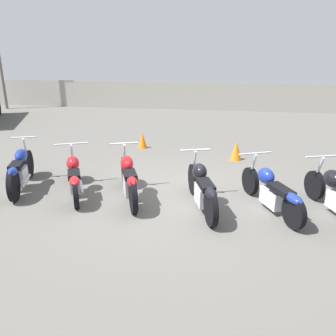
# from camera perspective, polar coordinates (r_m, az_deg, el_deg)

# --- Properties ---
(ground_plane) EXTENTS (60.00, 60.00, 0.00)m
(ground_plane) POSITION_cam_1_polar(r_m,az_deg,el_deg) (7.01, 0.10, -4.85)
(ground_plane) COLOR #5B5954
(fence_back) EXTENTS (40.00, 0.04, 1.52)m
(fence_back) POSITION_cam_1_polar(r_m,az_deg,el_deg) (18.45, 6.68, 12.30)
(fence_back) COLOR #9E998E
(fence_back) RESTS_ON ground_plane
(motorcycle_slot_0) EXTENTS (0.89, 1.99, 1.05)m
(motorcycle_slot_0) POSITION_cam_1_polar(r_m,az_deg,el_deg) (7.93, -24.29, -0.30)
(motorcycle_slot_0) COLOR black
(motorcycle_slot_0) RESTS_ON ground_plane
(motorcycle_slot_1) EXTENTS (1.15, 1.91, 0.96)m
(motorcycle_slot_1) POSITION_cam_1_polar(r_m,az_deg,el_deg) (7.23, -16.00, -1.45)
(motorcycle_slot_1) COLOR black
(motorcycle_slot_1) RESTS_ON ground_plane
(motorcycle_slot_2) EXTENTS (0.99, 1.96, 1.04)m
(motorcycle_slot_2) POSITION_cam_1_polar(r_m,az_deg,el_deg) (6.77, -6.87, -1.77)
(motorcycle_slot_2) COLOR black
(motorcycle_slot_2) RESTS_ON ground_plane
(motorcycle_slot_3) EXTENTS (0.86, 2.02, 1.02)m
(motorcycle_slot_3) POSITION_cam_1_polar(r_m,az_deg,el_deg) (6.31, 5.94, -3.46)
(motorcycle_slot_3) COLOR black
(motorcycle_slot_3) RESTS_ON ground_plane
(motorcycle_slot_4) EXTENTS (1.10, 1.98, 0.95)m
(motorcycle_slot_4) POSITION_cam_1_polar(r_m,az_deg,el_deg) (6.53, 17.62, -3.82)
(motorcycle_slot_4) COLOR black
(motorcycle_slot_4) RESTS_ON ground_plane
(traffic_cone_near) EXTENTS (0.30, 0.30, 0.51)m
(traffic_cone_near) POSITION_cam_1_polar(r_m,az_deg,el_deg) (10.65, -4.48, 4.86)
(traffic_cone_near) COLOR orange
(traffic_cone_near) RESTS_ON ground_plane
(traffic_cone_far) EXTENTS (0.32, 0.32, 0.54)m
(traffic_cone_far) POSITION_cam_1_polar(r_m,az_deg,el_deg) (9.55, 11.78, 2.98)
(traffic_cone_far) COLOR orange
(traffic_cone_far) RESTS_ON ground_plane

